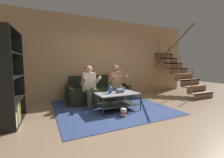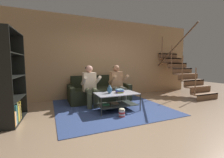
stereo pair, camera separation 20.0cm
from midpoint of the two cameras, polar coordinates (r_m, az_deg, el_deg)
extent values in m
plane|color=#967A5F|center=(3.68, 9.58, -13.95)|extent=(16.80, 16.80, 0.00)
cube|color=tan|center=(5.69, -3.80, 7.88)|extent=(8.40, 0.12, 2.90)
cube|color=#8B6143|center=(6.25, 32.53, -4.77)|extent=(1.06, 0.28, 0.04)
cube|color=brown|center=(6.19, 33.46, -5.73)|extent=(1.06, 0.02, 0.21)
cube|color=#8B6143|center=(6.37, 30.58, -2.54)|extent=(1.06, 0.28, 0.04)
cube|color=brown|center=(6.31, 31.48, -3.45)|extent=(1.06, 0.02, 0.21)
cube|color=#8B6143|center=(6.51, 28.73, -0.39)|extent=(1.06, 0.28, 0.04)
cube|color=brown|center=(6.44, 29.58, -1.26)|extent=(1.06, 0.02, 0.21)
cube|color=#8B6143|center=(6.67, 26.95, 1.66)|extent=(1.06, 0.28, 0.04)
cube|color=brown|center=(6.59, 27.77, 0.83)|extent=(1.06, 0.02, 0.21)
cube|color=#8B6143|center=(6.84, 25.26, 3.62)|extent=(1.06, 0.28, 0.04)
cube|color=brown|center=(6.76, 26.04, 2.83)|extent=(1.06, 0.02, 0.21)
cube|color=#8B6143|center=(7.02, 23.65, 5.47)|extent=(1.06, 0.28, 0.04)
cube|color=brown|center=(6.94, 24.39, 4.72)|extent=(1.06, 0.02, 0.21)
cube|color=#8B6143|center=(7.22, 22.11, 7.22)|extent=(1.06, 0.28, 0.04)
cube|color=brown|center=(7.13, 22.82, 6.52)|extent=(1.06, 0.02, 0.21)
cube|color=#8B6143|center=(7.43, 20.65, 8.87)|extent=(1.06, 0.28, 0.04)
cube|color=brown|center=(7.33, 21.32, 8.21)|extent=(1.06, 0.02, 0.21)
cylinder|color=#8B6143|center=(5.79, 30.04, -0.70)|extent=(0.04, 0.04, 0.90)
cylinder|color=#8B6143|center=(6.11, 26.10, 3.80)|extent=(0.04, 0.04, 0.90)
cylinder|color=#8B6143|center=(6.49, 22.55, 7.80)|extent=(0.04, 0.04, 0.90)
cylinder|color=#8B6143|center=(6.92, 19.35, 11.31)|extent=(0.04, 0.04, 0.90)
cylinder|color=brown|center=(6.42, 23.56, 10.86)|extent=(0.05, 1.96, 1.54)
cube|color=black|center=(5.10, -3.77, -5.85)|extent=(1.74, 0.97, 0.43)
cube|color=black|center=(5.40, -5.19, -0.75)|extent=(1.74, 0.18, 0.40)
cube|color=black|center=(4.86, -14.30, -5.86)|extent=(0.13, 0.97, 0.55)
cube|color=black|center=(5.46, 5.57, -4.44)|extent=(0.13, 0.97, 0.55)
cylinder|color=#515A3F|center=(4.20, -7.18, -8.39)|extent=(0.14, 0.14, 0.43)
cylinder|color=#515A3F|center=(4.26, -4.57, -8.17)|extent=(0.14, 0.14, 0.43)
cylinder|color=#515A3F|center=(4.31, -7.88, -4.56)|extent=(0.14, 0.42, 0.14)
cylinder|color=#515A3F|center=(4.37, -5.34, -4.40)|extent=(0.14, 0.42, 0.14)
cube|color=beige|center=(4.50, -7.40, -1.08)|extent=(0.38, 0.22, 0.56)
cylinder|color=beige|center=(4.27, -9.38, -0.72)|extent=(0.09, 0.49, 0.31)
cylinder|color=beige|center=(4.39, -4.21, -0.50)|extent=(0.09, 0.49, 0.31)
sphere|color=tan|center=(4.48, -7.46, 3.80)|extent=(0.21, 0.21, 0.21)
ellipsoid|color=black|center=(4.49, -7.53, 4.14)|extent=(0.21, 0.21, 0.13)
cylinder|color=#5B5A4C|center=(4.51, 3.75, -7.36)|extent=(0.14, 0.14, 0.43)
cylinder|color=#5B5A4C|center=(4.61, 5.99, -7.12)|extent=(0.14, 0.14, 0.43)
cylinder|color=#5B5A4C|center=(4.62, 2.77, -3.83)|extent=(0.14, 0.42, 0.14)
cylinder|color=#5B5A4C|center=(4.71, 4.96, -3.66)|extent=(0.14, 0.42, 0.14)
cube|color=#A07652|center=(4.82, 2.77, -0.52)|extent=(0.38, 0.22, 0.57)
cylinder|color=#A07652|center=(4.56, 1.46, -0.15)|extent=(0.09, 0.49, 0.31)
cylinder|color=#A07652|center=(4.75, 5.93, 0.05)|extent=(0.09, 0.49, 0.31)
sphere|color=#9D694B|center=(4.79, 2.79, 4.12)|extent=(0.21, 0.21, 0.21)
ellipsoid|color=black|center=(4.81, 2.69, 4.44)|extent=(0.21, 0.21, 0.13)
cube|color=#B7B7C8|center=(3.99, 3.18, -5.50)|extent=(1.11, 0.66, 0.02)
cube|color=#323B34|center=(4.06, 3.15, -9.58)|extent=(1.02, 0.60, 0.02)
cylinder|color=#30332A|center=(3.55, -2.51, -10.63)|extent=(0.03, 0.03, 0.47)
cylinder|color=#30332A|center=(4.05, 12.12, -8.71)|extent=(0.03, 0.03, 0.47)
cylinder|color=#30332A|center=(4.13, -5.62, -8.33)|extent=(0.03, 0.03, 0.47)
cylinder|color=#30332A|center=(4.56, 7.53, -7.00)|extent=(0.03, 0.03, 0.47)
cube|color=#318C51|center=(3.94, -0.85, -9.75)|extent=(0.21, 0.19, 0.02)
cube|color=#8E7150|center=(4.07, 2.34, -9.16)|extent=(0.23, 0.19, 0.03)
cube|color=navy|center=(4.52, -0.22, -10.04)|extent=(3.00, 3.20, 0.01)
cube|color=slate|center=(4.52, -0.22, -10.02)|extent=(1.65, 1.76, 0.00)
ellipsoid|color=#305C84|center=(3.94, 0.54, -4.12)|extent=(0.14, 0.14, 0.19)
cylinder|color=#305C84|center=(3.93, 0.54, -2.79)|extent=(0.06, 0.06, 0.04)
cube|color=#A9B041|center=(4.04, 4.31, -5.03)|extent=(0.18, 0.19, 0.03)
cube|color=purple|center=(4.04, 4.40, -4.71)|extent=(0.22, 0.14, 0.02)
cube|color=#345DB3|center=(4.03, 4.38, -4.44)|extent=(0.22, 0.19, 0.02)
cube|color=#6E9BBB|center=(4.03, 4.36, -4.07)|extent=(0.20, 0.18, 0.03)
cube|color=black|center=(3.25, -35.31, -0.05)|extent=(0.35, 0.05, 1.93)
cube|color=black|center=(4.30, -31.24, 1.32)|extent=(0.35, 0.05, 1.93)
cube|color=black|center=(3.82, -35.40, 0.65)|extent=(0.10, 1.11, 1.93)
cube|color=black|center=(3.96, -32.23, -13.18)|extent=(0.43, 1.09, 0.02)
cube|color=black|center=(3.84, -32.60, -6.46)|extent=(0.43, 1.09, 0.02)
cube|color=black|center=(3.77, -32.99, 0.73)|extent=(0.43, 1.09, 0.02)
cube|color=black|center=(3.77, -33.39, 8.06)|extent=(0.43, 1.09, 0.02)
cube|color=black|center=(3.83, -33.80, 15.13)|extent=(0.43, 1.09, 0.02)
cube|color=gold|center=(3.45, -34.35, -13.48)|extent=(0.32, 0.07, 0.27)
cube|color=orange|center=(3.50, -34.13, -12.93)|extent=(0.32, 0.07, 0.30)
cube|color=silver|center=(3.55, -33.68, -12.79)|extent=(0.29, 0.06, 0.29)
cube|color=#926C4C|center=(3.58, -33.01, -12.70)|extent=(0.23, 0.06, 0.27)
cube|color=teal|center=(3.62, -33.50, -11.63)|extent=(0.31, 0.06, 0.38)
cube|color=#232E2A|center=(3.66, -33.27, -11.16)|extent=(0.31, 0.07, 0.42)
cube|color=#B3AD43|center=(3.70, -32.72, -10.95)|extent=(0.26, 0.06, 0.42)
cube|color=gold|center=(3.76, -32.40, -11.31)|extent=(0.25, 0.06, 0.34)
cube|color=#96734E|center=(3.81, -32.38, -10.89)|extent=(0.27, 0.07, 0.36)
cube|color=#262324|center=(3.87, -32.32, -11.10)|extent=(0.29, 0.05, 0.30)
cube|color=gold|center=(3.90, -32.44, -10.22)|extent=(0.32, 0.06, 0.40)
cylinder|color=red|center=(3.62, 5.37, -13.88)|extent=(0.14, 0.14, 0.04)
cylinder|color=white|center=(3.61, 5.37, -13.26)|extent=(0.14, 0.14, 0.04)
cylinder|color=red|center=(3.59, 5.38, -12.64)|extent=(0.14, 0.14, 0.04)
cylinder|color=white|center=(3.58, 5.38, -12.02)|extent=(0.14, 0.14, 0.04)
ellipsoid|color=beige|center=(3.57, 5.39, -11.43)|extent=(0.14, 0.14, 0.05)
camera|label=1|loc=(0.10, -88.65, 0.13)|focal=24.00mm
camera|label=2|loc=(0.10, 91.35, -0.13)|focal=24.00mm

